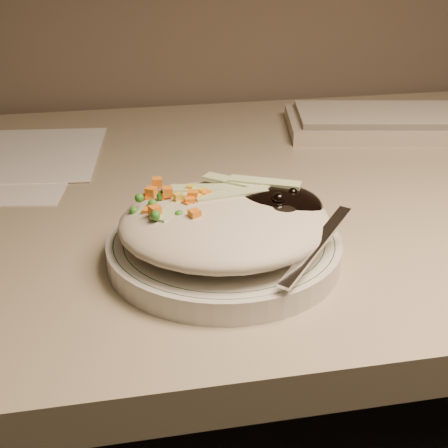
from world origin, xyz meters
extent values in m
cube|color=gray|center=(0.00, 1.38, 0.72)|extent=(1.40, 0.70, 0.04)
cylinder|color=silver|center=(-0.07, 1.20, 0.75)|extent=(0.22, 0.22, 0.02)
torus|color=#144723|center=(-0.07, 1.20, 0.76)|extent=(0.20, 0.20, 0.00)
torus|color=#144723|center=(-0.07, 1.20, 0.76)|extent=(0.19, 0.19, 0.00)
ellipsoid|color=#C1B69C|center=(-0.07, 1.20, 0.78)|extent=(0.19, 0.18, 0.04)
ellipsoid|color=black|center=(-0.02, 1.21, 0.79)|extent=(0.10, 0.09, 0.03)
ellipsoid|color=orange|center=(-0.11, 1.22, 0.78)|extent=(0.08, 0.08, 0.02)
sphere|color=black|center=(-0.05, 1.21, 0.79)|extent=(0.01, 0.01, 0.01)
sphere|color=black|center=(-0.02, 1.22, 0.79)|extent=(0.01, 0.01, 0.01)
sphere|color=black|center=(0.00, 1.21, 0.80)|extent=(0.01, 0.01, 0.01)
sphere|color=black|center=(-0.01, 1.22, 0.79)|extent=(0.01, 0.01, 0.01)
sphere|color=black|center=(-0.02, 1.19, 0.80)|extent=(0.01, 0.01, 0.01)
sphere|color=black|center=(-0.03, 1.21, 0.79)|extent=(0.01, 0.01, 0.01)
sphere|color=black|center=(-0.01, 1.22, 0.79)|extent=(0.01, 0.01, 0.01)
cube|color=orange|center=(-0.12, 1.22, 0.80)|extent=(0.01, 0.01, 0.01)
cube|color=orange|center=(-0.10, 1.20, 0.79)|extent=(0.01, 0.01, 0.01)
cube|color=orange|center=(-0.13, 1.24, 0.80)|extent=(0.01, 0.01, 0.01)
cube|color=orange|center=(-0.09, 1.21, 0.80)|extent=(0.01, 0.01, 0.01)
cube|color=orange|center=(-0.10, 1.21, 0.80)|extent=(0.01, 0.01, 0.01)
cube|color=orange|center=(-0.13, 1.24, 0.79)|extent=(0.01, 0.01, 0.01)
cube|color=orange|center=(-0.12, 1.22, 0.80)|extent=(0.01, 0.01, 0.01)
cube|color=orange|center=(-0.10, 1.20, 0.80)|extent=(0.01, 0.01, 0.01)
cube|color=orange|center=(-0.08, 1.22, 0.80)|extent=(0.01, 0.01, 0.01)
cube|color=orange|center=(-0.12, 1.25, 0.80)|extent=(0.01, 0.01, 0.01)
cube|color=orange|center=(-0.13, 1.19, 0.80)|extent=(0.01, 0.01, 0.01)
cube|color=orange|center=(-0.10, 1.18, 0.80)|extent=(0.01, 0.01, 0.01)
cube|color=orange|center=(-0.13, 1.20, 0.79)|extent=(0.01, 0.01, 0.01)
cube|color=orange|center=(-0.13, 1.24, 0.79)|extent=(0.01, 0.01, 0.01)
sphere|color=#388C28|center=(-0.10, 1.21, 0.80)|extent=(0.01, 0.01, 0.01)
sphere|color=#388C28|center=(-0.13, 1.18, 0.80)|extent=(0.01, 0.01, 0.01)
sphere|color=#388C28|center=(-0.13, 1.22, 0.80)|extent=(0.01, 0.01, 0.01)
sphere|color=#388C28|center=(-0.14, 1.22, 0.80)|extent=(0.01, 0.01, 0.01)
sphere|color=#388C28|center=(-0.10, 1.22, 0.79)|extent=(0.01, 0.01, 0.01)
sphere|color=#388C28|center=(-0.09, 1.19, 0.79)|extent=(0.01, 0.01, 0.01)
sphere|color=#388C28|center=(-0.11, 1.21, 0.79)|extent=(0.01, 0.01, 0.01)
sphere|color=#388C28|center=(-0.12, 1.19, 0.79)|extent=(0.01, 0.01, 0.01)
sphere|color=#388C28|center=(-0.15, 1.21, 0.79)|extent=(0.01, 0.01, 0.01)
sphere|color=#388C28|center=(-0.12, 1.23, 0.80)|extent=(0.01, 0.01, 0.01)
sphere|color=#388C28|center=(-0.12, 1.22, 0.80)|extent=(0.01, 0.01, 0.01)
sphere|color=#388C28|center=(-0.13, 1.20, 0.79)|extent=(0.01, 0.01, 0.01)
sphere|color=#388C28|center=(-0.11, 1.19, 0.80)|extent=(0.01, 0.01, 0.01)
sphere|color=#388C28|center=(-0.08, 1.24, 0.79)|extent=(0.01, 0.01, 0.01)
cube|color=yellow|center=(-0.10, 1.22, 0.79)|extent=(0.01, 0.01, 0.01)
cube|color=yellow|center=(-0.09, 1.21, 0.80)|extent=(0.01, 0.01, 0.01)
cube|color=yellow|center=(-0.11, 1.22, 0.79)|extent=(0.01, 0.01, 0.01)
cube|color=yellow|center=(-0.11, 1.21, 0.80)|extent=(0.01, 0.01, 0.01)
cube|color=yellow|center=(-0.11, 1.21, 0.79)|extent=(0.01, 0.01, 0.01)
cube|color=yellow|center=(-0.08, 1.22, 0.80)|extent=(0.01, 0.01, 0.01)
cube|color=yellow|center=(-0.09, 1.24, 0.80)|extent=(0.01, 0.01, 0.01)
cube|color=yellow|center=(-0.10, 1.21, 0.79)|extent=(0.01, 0.01, 0.01)
cube|color=#B2D18C|center=(-0.08, 1.24, 0.80)|extent=(0.07, 0.02, 0.00)
cube|color=#B2D18C|center=(-0.05, 1.24, 0.80)|extent=(0.06, 0.05, 0.00)
cube|color=#B2D18C|center=(-0.11, 1.21, 0.80)|extent=(0.06, 0.06, 0.00)
cube|color=#B2D18C|center=(-0.02, 1.23, 0.80)|extent=(0.07, 0.04, 0.00)
cube|color=#B2D18C|center=(-0.06, 1.19, 0.79)|extent=(0.07, 0.04, 0.00)
cube|color=#B2D18C|center=(-0.06, 1.21, 0.80)|extent=(0.07, 0.02, 0.00)
ellipsoid|color=silver|center=(-0.02, 1.19, 0.79)|extent=(0.06, 0.06, 0.01)
cube|color=silver|center=(0.00, 1.14, 0.78)|extent=(0.09, 0.09, 0.03)
cube|color=#ACA18D|center=(0.30, 1.52, 0.75)|extent=(0.43, 0.22, 0.02)
cube|color=beige|center=(0.30, 1.52, 0.76)|extent=(0.40, 0.20, 0.01)
camera|label=1|loc=(-0.16, 0.70, 1.03)|focal=50.00mm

